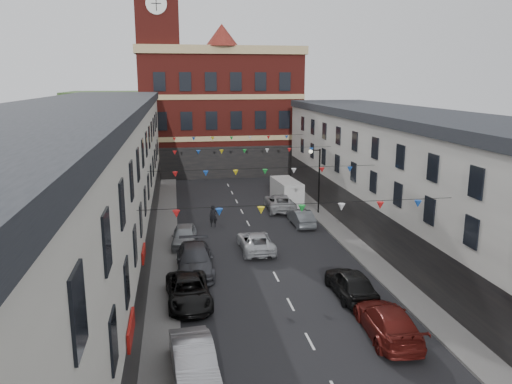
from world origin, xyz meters
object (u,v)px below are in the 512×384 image
car_right_e (301,218)px  moving_car (256,242)px  car_right_d (351,283)px  car_right_f (280,202)px  car_right_c (388,322)px  car_left_c (189,291)px  white_van (286,192)px  car_left_e (184,236)px  street_lamp (317,172)px  pedestrian (213,216)px  car_left_d (195,260)px  car_left_b (194,362)px

car_right_e → moving_car: 7.43m
car_right_d → car_right_f: car_right_d is taller
car_right_c → moving_car: bearing=-68.0°
car_left_c → car_right_f: (9.10, 18.86, 0.05)m
white_van → car_left_e: bearing=-135.9°
moving_car → car_right_c: bearing=107.2°
street_lamp → car_right_e: size_ratio=1.44×
car_right_c → car_right_e: (0.55, 18.82, -0.09)m
white_van → pedestrian: size_ratio=2.87×
car_left_c → car_right_e: size_ratio=1.22×
street_lamp → car_left_d: bearing=-132.9°
street_lamp → white_van: bearing=110.3°
street_lamp → car_left_e: size_ratio=1.34×
car_right_c → white_van: bearing=-88.1°
car_right_c → car_left_d: bearing=-43.9°
car_left_e → pedestrian: 5.25m
car_right_c → car_right_d: (-0.18, 4.62, 0.04)m
car_right_f → car_right_e: bearing=100.9°
moving_car → white_van: bearing=-111.9°
car_right_d → white_van: white_van is taller
car_left_e → white_van: bearing=52.2°
car_right_d → car_right_e: 14.21m
car_right_c → car_right_d: 4.63m
street_lamp → pedestrian: size_ratio=3.30×
car_left_b → car_right_e: car_left_b is taller
car_left_b → car_left_c: size_ratio=0.95×
car_left_b → car_right_f: size_ratio=0.89×
car_left_c → white_van: white_van is taller
car_left_e → car_right_f: 12.82m
car_right_c → car_left_c: bearing=-25.3°
street_lamp → car_right_d: street_lamp is taller
car_right_e → car_left_c: bearing=52.4°
car_right_e → white_van: bearing=-95.3°
car_right_f → car_right_d: bearing=92.9°
car_right_e → white_van: white_van is taller
car_left_b → car_right_e: (9.83, 20.88, -0.11)m
street_lamp → moving_car: (-7.01, -8.99, -3.22)m
car_left_e → moving_car: car_left_e is taller
street_lamp → pedestrian: 10.31m
car_left_d → car_right_e: 13.00m
car_left_b → car_right_e: size_ratio=1.16×
street_lamp → car_left_d: (-11.51, -12.40, -3.08)m
car_right_f → moving_car: size_ratio=1.10×
car_left_b → car_right_f: 27.70m
car_right_e → car_right_f: size_ratio=0.77×
street_lamp → car_left_e: (-12.05, -7.07, -3.14)m
car_right_e → pedestrian: (-7.33, 0.85, 0.22)m
white_van → car_right_f: bearing=-119.5°
car_left_b → moving_car: 16.01m
car_left_c → car_right_f: bearing=61.3°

